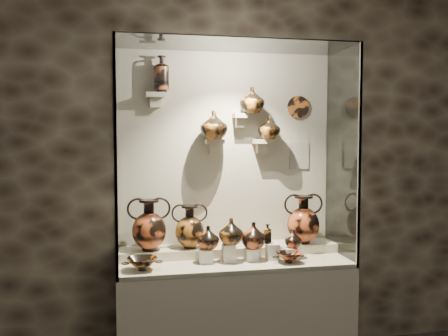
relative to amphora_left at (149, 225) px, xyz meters
The scene contains 36 objects.
wall_back 0.82m from the amphora_left, 16.87° to the left, with size 5.00×0.02×3.20m, color #2D231C.
plinth 0.93m from the amphora_left, 12.42° to the right, with size 1.70×0.60×0.80m, color #BDB098.
front_tier 0.68m from the amphora_left, 12.42° to the right, with size 1.68×0.58×0.03m, color beige.
rear_tier 0.66m from the amphora_left, ahead, with size 1.70×0.25×0.10m, color beige.
back_panel 0.82m from the amphora_left, 16.44° to the left, with size 1.70×0.03×1.60m, color #BDB098.
glass_front 0.91m from the amphora_left, 35.17° to the right, with size 1.70×0.01×1.60m, color white.
glass_left 0.58m from the amphora_left, 150.15° to the right, with size 0.01×0.60×1.60m, color white.
glass_right 1.55m from the amphora_left, ahead, with size 0.01×0.60×1.60m, color white.
glass_top 1.45m from the amphora_left, 12.42° to the right, with size 1.70×0.60×0.01m, color white.
frame_post_left 0.70m from the amphora_left, 118.30° to the right, with size 0.02×0.02×1.60m, color gray.
frame_post_right 1.60m from the amphora_left, 16.31° to the right, with size 0.02×0.02×1.60m, color gray.
pedestal_a 0.48m from the amphora_left, 25.27° to the right, with size 0.09×0.09×0.10m, color silver.
pedestal_b 0.62m from the amphora_left, 18.21° to the right, with size 0.09×0.09×0.13m, color silver.
pedestal_c 0.78m from the amphora_left, 14.17° to the right, with size 0.09×0.09×0.09m, color silver.
pedestal_d 0.93m from the amphora_left, 11.71° to the right, with size 0.09×0.09×0.12m, color silver.
pedestal_e 1.07m from the amphora_left, 10.15° to the right, with size 0.09×0.09×0.08m, color silver.
bracket_ul 0.97m from the amphora_left, 59.80° to the left, with size 0.14×0.12×0.04m, color #BDB098.
bracket_ca 0.80m from the amphora_left, 11.64° to the left, with size 0.14×0.12×0.04m, color #BDB098.
bracket_cb 1.08m from the amphora_left, ahead, with size 0.10×0.12×0.04m, color #BDB098.
bracket_cc 1.09m from the amphora_left, ahead, with size 0.14×0.12×0.04m, color #BDB098.
amphora_left is the anchor object (origin of this frame).
amphora_mid 0.30m from the amphora_left, ahead, with size 0.26×0.26×0.33m, color #A1581C, non-canonical shape.
amphora_right 1.20m from the amphora_left, ahead, with size 0.30×0.30×0.38m, color #AC4421, non-canonical shape.
jug_a 0.45m from the amphora_left, 22.39° to the right, with size 0.16×0.16×0.17m, color #AC4421.
jug_b 0.61m from the amphora_left, 17.57° to the right, with size 0.18×0.18×0.19m, color #A1581C.
jug_c 0.77m from the amphora_left, 13.15° to the right, with size 0.18×0.18×0.19m, color #AC4421.
jug_e 1.08m from the amphora_left, ahead, with size 0.13×0.13×0.13m, color #AC4421.
lekythos_small 0.88m from the amphora_left, 11.20° to the right, with size 0.07×0.07×0.16m, color #A1581C, non-canonical shape.
kylix_left 0.35m from the amphora_left, 102.70° to the right, with size 0.27×0.23×0.11m, color #A1581C, non-canonical shape.
kylix_right 1.04m from the amphora_left, 16.45° to the right, with size 0.23×0.19×0.09m, color #AC4421, non-canonical shape.
lekythos_tall 1.14m from the amphora_left, 40.86° to the left, with size 0.12×0.12×0.31m, color #AC4421, non-canonical shape.
ovoid_vase_a 0.89m from the amphora_left, ahead, with size 0.21×0.21×0.22m, color #A1581C.
ovoid_vase_b 1.22m from the amphora_left, ahead, with size 0.19×0.19×0.20m, color #A1581C.
ovoid_vase_c 1.18m from the amphora_left, ahead, with size 0.17×0.17×0.18m, color #A1581C.
wall_plate 1.50m from the amphora_left, ahead, with size 0.18×0.18×0.02m, color #B05822.
info_placard 1.32m from the amphora_left, ahead, with size 0.16×0.01×0.22m, color beige.
Camera 1 is at (-0.80, -1.35, 1.76)m, focal length 40.00 mm.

